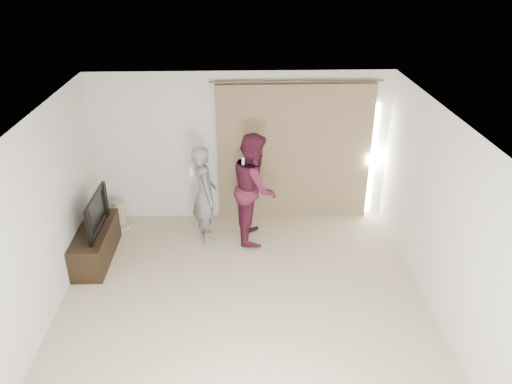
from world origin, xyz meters
TOP-DOWN VIEW (x-y plane):
  - floor at (0.00, 0.00)m, footprint 5.50×5.50m
  - wall_back at (0.00, 2.75)m, footprint 5.00×0.04m
  - wall_left at (-2.50, -0.00)m, footprint 0.04×5.50m
  - ceiling at (0.00, 0.00)m, footprint 5.00×5.50m
  - curtain at (0.91, 2.68)m, footprint 2.80×0.11m
  - tv_console at (-2.27, 1.44)m, footprint 0.47×1.34m
  - tv at (-2.27, 1.44)m, footprint 0.15×1.00m
  - scratching_post at (-2.10, 2.40)m, footprint 0.37×0.37m
  - person_man at (-0.60, 2.00)m, footprint 0.53×0.67m
  - person_woman at (0.20, 2.00)m, footprint 0.71×0.90m

SIDE VIEW (x-z plane):
  - floor at x=0.00m, z-range 0.00..0.00m
  - scratching_post at x=-2.10m, z-range -0.05..0.45m
  - tv_console at x=-2.27m, z-range 0.00..0.52m
  - tv at x=-2.27m, z-range 0.52..1.09m
  - person_man at x=-0.60m, z-range 0.00..1.62m
  - person_woman at x=0.20m, z-range 0.00..1.82m
  - curtain at x=0.91m, z-range -0.02..2.43m
  - wall_left at x=-2.50m, z-range 0.00..2.60m
  - wall_back at x=0.00m, z-range 0.00..2.60m
  - ceiling at x=0.00m, z-range 2.60..2.60m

